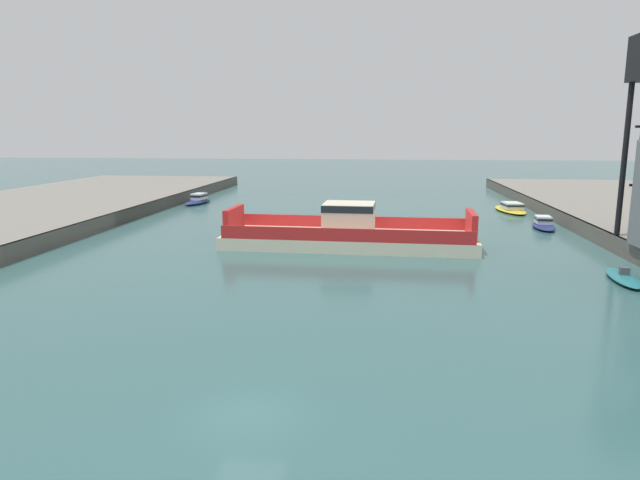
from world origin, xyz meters
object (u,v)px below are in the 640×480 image
chain_ferry (349,234)px  moored_boat_near_right (511,208)px  moored_boat_mid_left (198,200)px  moored_boat_mid_right (624,278)px  moored_boat_far_left (543,224)px

chain_ferry → moored_boat_near_right: 31.36m
chain_ferry → moored_boat_near_right: chain_ferry is taller
moored_boat_mid_left → chain_ferry: bearing=-50.6°
moored_boat_mid_left → moored_boat_mid_right: moored_boat_mid_left is taller
moored_boat_mid_left → moored_boat_far_left: bearing=-20.9°
chain_ferry → moored_boat_far_left: (19.92, 11.93, -0.68)m
chain_ferry → moored_boat_mid_right: 21.73m
chain_ferry → moored_boat_far_left: chain_ferry is taller
moored_boat_far_left → moored_boat_near_right: bearing=92.6°
moored_boat_near_right → moored_boat_mid_right: 34.49m
moored_boat_far_left → chain_ferry: bearing=-149.1°
moored_boat_near_right → moored_boat_far_left: (0.58, -12.76, 0.01)m
chain_ferry → moored_boat_mid_right: bearing=-26.9°
moored_boat_mid_right → moored_boat_near_right: bearing=90.1°
moored_boat_near_right → moored_boat_far_left: bearing=-87.4°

